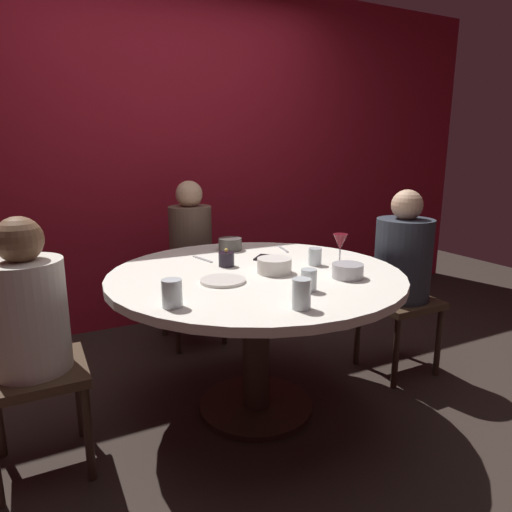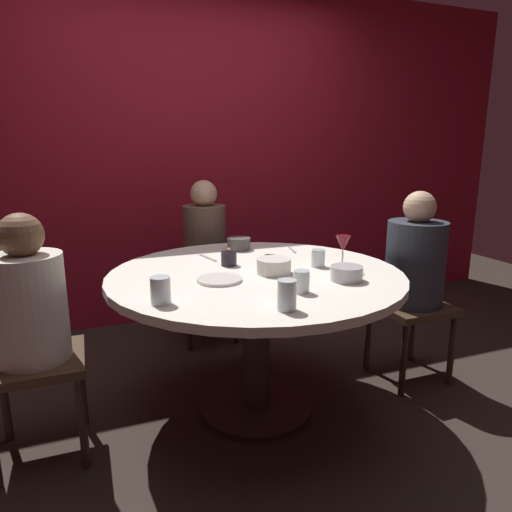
% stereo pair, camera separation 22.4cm
% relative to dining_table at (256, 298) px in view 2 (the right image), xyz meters
% --- Properties ---
extents(ground_plane, '(8.00, 8.00, 0.00)m').
position_rel_dining_table_xyz_m(ground_plane, '(0.00, 0.00, -0.62)').
color(ground_plane, '#2D231E').
extents(back_wall, '(6.00, 0.10, 2.60)m').
position_rel_dining_table_xyz_m(back_wall, '(0.00, 1.55, 0.68)').
color(back_wall, maroon).
rests_on(back_wall, ground).
extents(dining_table, '(1.46, 1.46, 0.76)m').
position_rel_dining_table_xyz_m(dining_table, '(0.00, 0.00, 0.00)').
color(dining_table, silver).
rests_on(dining_table, ground).
extents(seated_diner_left, '(0.40, 0.40, 1.11)m').
position_rel_dining_table_xyz_m(seated_diner_left, '(-1.03, 0.00, 0.07)').
color(seated_diner_left, '#3F2D1E').
rests_on(seated_diner_left, ground).
extents(seated_diner_back, '(0.40, 0.40, 1.15)m').
position_rel_dining_table_xyz_m(seated_diner_back, '(0.00, 1.01, 0.09)').
color(seated_diner_back, '#3F2D1E').
rests_on(seated_diner_back, ground).
extents(seated_diner_right, '(0.40, 0.40, 1.13)m').
position_rel_dining_table_xyz_m(seated_diner_right, '(0.98, 0.00, 0.08)').
color(seated_diner_right, '#3F2D1E').
rests_on(seated_diner_right, ground).
extents(candle_holder, '(0.08, 0.08, 0.10)m').
position_rel_dining_table_xyz_m(candle_holder, '(-0.09, 0.16, 0.18)').
color(candle_holder, black).
rests_on(candle_holder, dining_table).
extents(wine_glass, '(0.08, 0.08, 0.18)m').
position_rel_dining_table_xyz_m(wine_glass, '(0.42, -0.12, 0.27)').
color(wine_glass, silver).
rests_on(wine_glass, dining_table).
extents(dinner_plate, '(0.21, 0.21, 0.01)m').
position_rel_dining_table_xyz_m(dinner_plate, '(-0.22, -0.09, 0.15)').
color(dinner_plate, silver).
rests_on(dinner_plate, dining_table).
extents(cell_phone, '(0.15, 0.15, 0.01)m').
position_rel_dining_table_xyz_m(cell_phone, '(0.16, 0.24, 0.14)').
color(cell_phone, black).
rests_on(cell_phone, dining_table).
extents(bowl_serving_large, '(0.15, 0.15, 0.07)m').
position_rel_dining_table_xyz_m(bowl_serving_large, '(0.34, -0.30, 0.17)').
color(bowl_serving_large, '#B7B7BC').
rests_on(bowl_serving_large, dining_table).
extents(bowl_salad_center, '(0.17, 0.17, 0.07)m').
position_rel_dining_table_xyz_m(bowl_salad_center, '(0.07, -0.06, 0.18)').
color(bowl_salad_center, silver).
rests_on(bowl_salad_center, dining_table).
extents(bowl_small_white, '(0.14, 0.14, 0.07)m').
position_rel_dining_table_xyz_m(bowl_small_white, '(0.08, 0.51, 0.18)').
color(bowl_small_white, '#4C4742').
rests_on(bowl_small_white, dining_table).
extents(cup_near_candle, '(0.08, 0.08, 0.11)m').
position_rel_dining_table_xyz_m(cup_near_candle, '(-0.52, -0.32, 0.19)').
color(cup_near_candle, silver).
rests_on(cup_near_candle, dining_table).
extents(cup_by_left_diner, '(0.07, 0.07, 0.10)m').
position_rel_dining_table_xyz_m(cup_by_left_diner, '(0.06, -0.38, 0.19)').
color(cup_by_left_diner, silver).
rests_on(cup_by_left_diner, dining_table).
extents(cup_by_right_diner, '(0.07, 0.07, 0.09)m').
position_rel_dining_table_xyz_m(cup_by_right_diner, '(0.34, -0.02, 0.18)').
color(cup_by_right_diner, silver).
rests_on(cup_by_right_diner, dining_table).
extents(cup_center_front, '(0.07, 0.07, 0.12)m').
position_rel_dining_table_xyz_m(cup_center_front, '(-0.09, -0.56, 0.20)').
color(cup_center_front, silver).
rests_on(cup_center_front, dining_table).
extents(fork_near_plate, '(0.06, 0.18, 0.01)m').
position_rel_dining_table_xyz_m(fork_near_plate, '(-0.15, 0.36, 0.14)').
color(fork_near_plate, '#B7B7BC').
rests_on(fork_near_plate, dining_table).
extents(knife_near_plate, '(0.05, 0.18, 0.01)m').
position_rel_dining_table_xyz_m(knife_near_plate, '(0.38, 0.39, 0.14)').
color(knife_near_plate, '#B7B7BC').
rests_on(knife_near_plate, dining_table).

